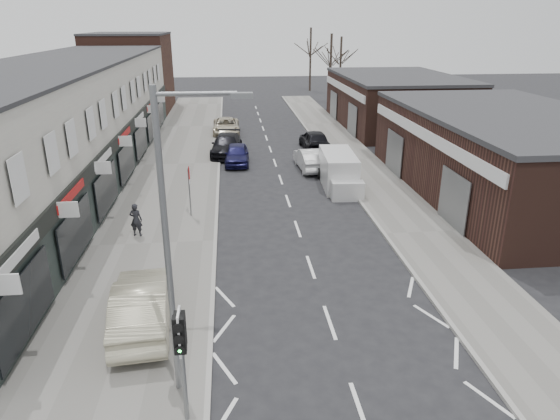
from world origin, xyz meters
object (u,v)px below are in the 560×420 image
object	(u,v)px
street_lamp	(173,234)
parked_car_right_b	(314,140)
parked_car_left_a	(237,154)
parked_car_left_b	(227,145)
parked_car_left_c	(226,126)
traffic_light	(181,342)
pedestrian	(136,220)
parked_car_right_a	(310,159)
warning_sign	(189,176)
white_van	(339,171)
sedan_on_pavement	(142,304)

from	to	relation	value
street_lamp	parked_car_right_b	world-z (taller)	street_lamp
parked_car_left_a	street_lamp	bearing A→B (deg)	-92.33
parked_car_left_b	parked_car_left_c	distance (m)	7.42
traffic_light	parked_car_left_a	xyz separation A→B (m)	(1.75, 24.00, -1.72)
parked_car_right_b	pedestrian	bearing A→B (deg)	53.60
traffic_light	street_lamp	distance (m)	2.52
traffic_light	parked_car_right_a	xyz separation A→B (m)	(6.60, 22.15, -1.70)
warning_sign	parked_car_left_a	bearing A→B (deg)	75.92
white_van	parked_car_left_b	world-z (taller)	white_van
traffic_light	parked_car_right_a	bearing A→B (deg)	73.41
street_lamp	parked_car_left_b	distance (m)	25.67
pedestrian	parked_car_left_c	distance (m)	22.65
warning_sign	white_van	distance (m)	9.55
street_lamp	white_van	distance (m)	19.10
parked_car_left_b	parked_car_left_a	bearing A→B (deg)	-69.37
warning_sign	parked_car_left_b	world-z (taller)	warning_sign
pedestrian	parked_car_left_a	world-z (taller)	pedestrian
white_van	pedestrian	bearing A→B (deg)	-145.37
parked_car_left_b	parked_car_right_b	xyz separation A→B (m)	(6.77, 0.97, 0.03)
white_van	parked_car_left_b	bearing A→B (deg)	132.19
sedan_on_pavement	parked_car_left_c	xyz separation A→B (m)	(2.70, 29.72, -0.23)
sedan_on_pavement	parked_car_left_a	bearing A→B (deg)	-105.38
white_van	parked_car_right_b	xyz separation A→B (m)	(0.09, 9.29, -0.18)
parked_car_left_a	parked_car_left_b	distance (m)	2.66
parked_car_left_b	parked_car_right_b	distance (m)	6.84
sedan_on_pavement	parked_car_right_a	distance (m)	19.72
pedestrian	parked_car_right_a	distance (m)	14.25
parked_car_left_b	parked_car_left_c	bearing A→B (deg)	95.38
parked_car_right_a	parked_car_right_b	size ratio (longest dim) A/B	0.95
parked_car_left_a	parked_car_right_a	bearing A→B (deg)	-18.54
pedestrian	parked_car_right_a	world-z (taller)	pedestrian
white_van	parked_car_left_a	distance (m)	8.29
traffic_light	parked_car_right_b	world-z (taller)	traffic_light
parked_car_left_a	parked_car_right_a	world-z (taller)	parked_car_right_a
parked_car_left_c	parked_car_right_b	bearing A→B (deg)	-43.54
warning_sign	parked_car_right_b	bearing A→B (deg)	57.66
warning_sign	parked_car_left_a	distance (m)	10.41
street_lamp	parked_car_left_b	size ratio (longest dim) A/B	1.55
street_lamp	parked_car_left_c	xyz separation A→B (m)	(1.13, 32.77, -3.93)
street_lamp	parked_car_left_a	distance (m)	23.20
parked_car_right_a	parked_car_right_b	world-z (taller)	parked_car_right_b
street_lamp	traffic_light	bearing A→B (deg)	-84.12
warning_sign	traffic_light	bearing A→B (deg)	-86.90
white_van	sedan_on_pavement	distance (m)	16.86
sedan_on_pavement	parked_car_left_a	size ratio (longest dim) A/B	1.19
street_lamp	parked_car_left_a	bearing A→B (deg)	85.31
traffic_light	parked_car_left_c	size ratio (longest dim) A/B	0.63
sedan_on_pavement	warning_sign	bearing A→B (deg)	-100.98
street_lamp	sedan_on_pavement	xyz separation A→B (m)	(-1.57, 3.05, -3.70)
parked_car_left_c	white_van	bearing A→B (deg)	-66.97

